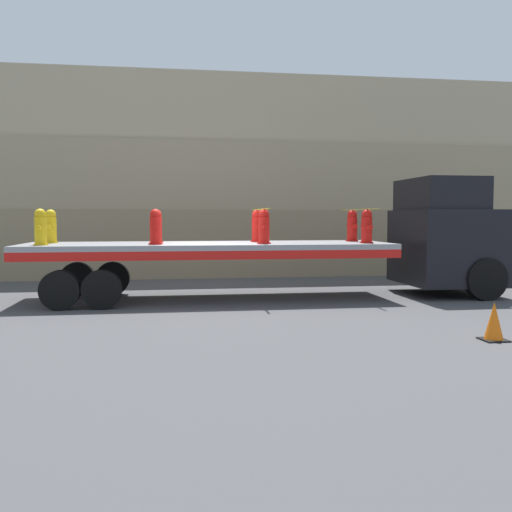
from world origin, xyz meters
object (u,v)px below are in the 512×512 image
fire_hydrant_yellow_far_0 (51,227)px  fire_hydrant_red_near_3 (367,227)px  flatbed_trailer (183,254)px  fire_hydrant_yellow_near_0 (40,227)px  fire_hydrant_red_far_1 (157,227)px  fire_hydrant_red_far_2 (257,226)px  fire_hydrant_red_near_2 (264,227)px  traffic_cone (494,322)px  fire_hydrant_red_near_1 (155,227)px  truck_cab (449,237)px  fire_hydrant_red_far_3 (352,226)px

fire_hydrant_yellow_far_0 → fire_hydrant_red_near_3: 7.73m
flatbed_trailer → fire_hydrant_yellow_near_0: (-3.18, -0.57, 0.67)m
fire_hydrant_red_far_1 → fire_hydrant_red_far_2: (2.55, 0.00, 0.00)m
fire_hydrant_red_near_2 → traffic_cone: 5.93m
flatbed_trailer → fire_hydrant_red_near_1: fire_hydrant_red_near_1 is taller
truck_cab → fire_hydrant_red_far_3: truck_cab is taller
truck_cab → fire_hydrant_yellow_far_0: truck_cab is taller
truck_cab → fire_hydrant_red_near_3: 2.54m
flatbed_trailer → traffic_cone: size_ratio=14.00×
truck_cab → fire_hydrant_red_far_3: size_ratio=3.66×
fire_hydrant_red_near_1 → fire_hydrant_red_far_3: 5.22m
flatbed_trailer → traffic_cone: flatbed_trailer is taller
fire_hydrant_yellow_far_0 → fire_hydrant_red_far_2: size_ratio=1.00×
truck_cab → fire_hydrant_yellow_near_0: size_ratio=3.66×
fire_hydrant_red_near_1 → fire_hydrant_red_near_3: bearing=0.0°
fire_hydrant_red_near_1 → fire_hydrant_red_far_2: 2.79m
fire_hydrant_red_near_1 → fire_hydrant_red_near_3: same height
fire_hydrant_yellow_far_0 → fire_hydrant_red_near_2: 5.22m
fire_hydrant_red_far_1 → fire_hydrant_yellow_near_0: bearing=-156.0°
fire_hydrant_red_near_1 → fire_hydrant_yellow_near_0: bearing=180.0°
fire_hydrant_yellow_far_0 → fire_hydrant_red_near_1: (2.55, -1.13, 0.00)m
fire_hydrant_red_far_3 → traffic_cone: bearing=-85.8°
fire_hydrant_red_far_3 → fire_hydrant_red_far_2: bearing=180.0°
fire_hydrant_yellow_far_0 → fire_hydrant_yellow_near_0: bearing=-90.0°
fire_hydrant_red_near_2 → traffic_cone: fire_hydrant_red_near_2 is taller
fire_hydrant_red_near_2 → fire_hydrant_red_near_3: same height
fire_hydrant_red_far_1 → traffic_cone: fire_hydrant_red_far_1 is taller
fire_hydrant_yellow_far_0 → fire_hydrant_red_near_2: bearing=-12.5°
fire_hydrant_red_near_2 → fire_hydrant_red_far_3: (2.55, 1.13, 0.00)m
flatbed_trailer → fire_hydrant_red_near_1: 1.08m
flatbed_trailer → fire_hydrant_red_near_2: bearing=-16.5°
fire_hydrant_red_far_1 → fire_hydrant_red_far_2: 2.55m
fire_hydrant_red_far_1 → fire_hydrant_red_near_2: same height
fire_hydrant_yellow_near_0 → fire_hydrant_yellow_far_0: size_ratio=1.00×
fire_hydrant_yellow_near_0 → fire_hydrant_red_far_2: (5.10, 1.13, 0.00)m
fire_hydrant_red_near_3 → traffic_cone: 5.14m
fire_hydrant_yellow_far_0 → fire_hydrant_red_near_2: size_ratio=1.00×
fire_hydrant_red_near_1 → traffic_cone: bearing=-41.5°
fire_hydrant_yellow_far_0 → fire_hydrant_red_far_1: bearing=0.0°
fire_hydrant_red_near_3 → fire_hydrant_red_near_2: bearing=180.0°
fire_hydrant_yellow_far_0 → fire_hydrant_red_near_1: size_ratio=1.00×
fire_hydrant_red_near_3 → fire_hydrant_yellow_far_0: bearing=171.6°
fire_hydrant_yellow_near_0 → fire_hydrant_red_near_1: bearing=0.0°
fire_hydrant_red_near_3 → fire_hydrant_red_far_3: same height
fire_hydrant_red_near_2 → fire_hydrant_red_far_2: bearing=90.0°
truck_cab → fire_hydrant_yellow_far_0: bearing=176.8°
truck_cab → fire_hydrant_red_near_2: truck_cab is taller
truck_cab → flatbed_trailer: truck_cab is taller
fire_hydrant_yellow_far_0 → fire_hydrant_red_near_3: same height
fire_hydrant_red_near_1 → flatbed_trailer: bearing=42.0°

